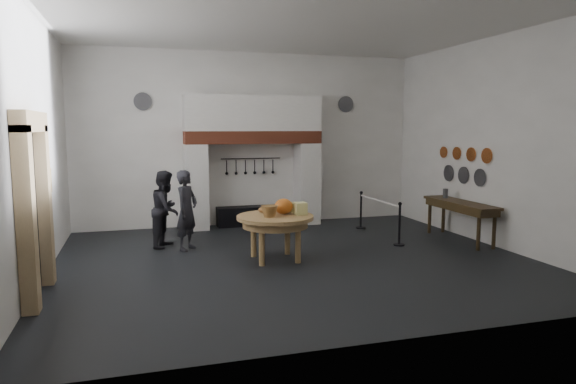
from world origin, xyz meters
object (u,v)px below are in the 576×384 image
object	(u,v)px
work_table	(275,217)
visitor_near	(187,210)
visitor_far	(166,209)
barrier_post_near	(399,225)
iron_range	(253,216)
side_table	(460,203)
barrier_post_far	(361,211)

from	to	relation	value
work_table	visitor_near	size ratio (longest dim) A/B	0.89
visitor_far	barrier_post_near	size ratio (longest dim) A/B	1.84
iron_range	barrier_post_near	size ratio (longest dim) A/B	2.11
iron_range	work_table	world-z (taller)	work_table
work_table	side_table	size ratio (longest dim) A/B	0.68
visitor_near	barrier_post_near	world-z (taller)	visitor_near
barrier_post_near	barrier_post_far	distance (m)	2.00
visitor_near	visitor_far	distance (m)	0.57
iron_range	visitor_far	size ratio (longest dim) A/B	1.15
work_table	side_table	distance (m)	4.49
visitor_near	iron_range	bearing A→B (deg)	-3.40
visitor_near	side_table	size ratio (longest dim) A/B	0.76
iron_range	work_table	distance (m)	3.68
iron_range	barrier_post_far	bearing A→B (deg)	-25.26
visitor_near	work_table	bearing A→B (deg)	-93.73
side_table	barrier_post_far	world-z (taller)	same
visitor_near	barrier_post_near	xyz separation A→B (m)	(4.48, -0.93, -0.39)
visitor_far	side_table	bearing A→B (deg)	-76.79
barrier_post_near	iron_range	bearing A→B (deg)	128.51
side_table	barrier_post_far	distance (m)	2.53
barrier_post_far	visitor_far	bearing A→B (deg)	-172.14
barrier_post_far	side_table	bearing A→B (deg)	-51.56
visitor_far	barrier_post_near	xyz separation A→B (m)	(4.88, -1.33, -0.38)
visitor_far	barrier_post_near	distance (m)	5.07
visitor_far	side_table	world-z (taller)	visitor_far
barrier_post_near	barrier_post_far	xyz separation A→B (m)	(0.00, 2.00, 0.00)
barrier_post_far	visitor_near	bearing A→B (deg)	-166.52
work_table	visitor_far	xyz separation A→B (m)	(-1.96, 1.74, -0.01)
side_table	work_table	bearing A→B (deg)	-174.18
work_table	barrier_post_far	distance (m)	3.80
work_table	side_table	world-z (taller)	side_table
visitor_near	barrier_post_far	bearing A→B (deg)	-39.63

